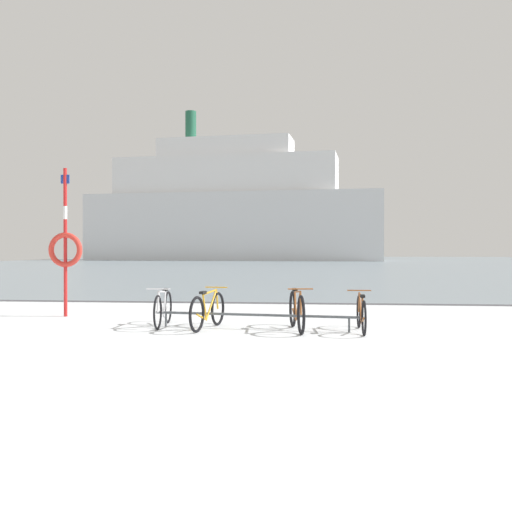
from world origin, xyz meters
TOP-DOWN VIEW (x-y plane):
  - ground at (0.00, 53.90)m, footprint 80.00×132.00m
  - bike_rack at (0.37, 4.46)m, footprint 3.99×0.56m
  - bicycle_0 at (-1.48, 4.72)m, footprint 0.46×1.69m
  - bicycle_1 at (-0.53, 4.44)m, footprint 0.51×1.74m
  - bicycle_2 at (1.19, 4.36)m, footprint 0.50×1.79m
  - bicycle_3 at (2.39, 4.33)m, footprint 0.46×1.71m
  - rescue_post at (-4.16, 6.20)m, footprint 0.80×0.12m
  - ferry_ship at (-10.69, 76.23)m, footprint 42.25×12.47m

SIDE VIEW (x-z plane):
  - ground at x=0.00m, z-range -0.08..0.00m
  - bike_rack at x=0.37m, z-range 0.12..0.42m
  - bicycle_3 at x=2.39m, z-range -0.03..0.72m
  - bicycle_1 at x=-0.53m, z-range -0.04..0.75m
  - bicycle_0 at x=-1.48m, z-range -0.04..0.75m
  - bicycle_2 at x=1.19m, z-range -0.04..0.79m
  - rescue_post at x=-4.16m, z-range -0.10..3.29m
  - ferry_ship at x=-10.69m, z-range -3.51..17.80m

